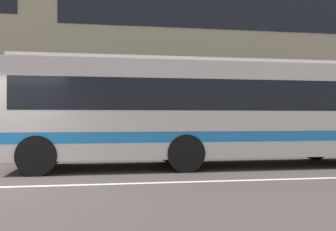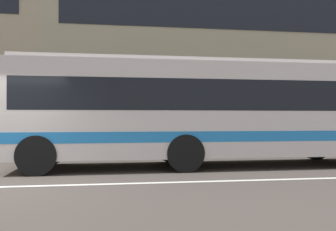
# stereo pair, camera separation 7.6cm
# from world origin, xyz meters

# --- Properties ---
(hedge_row_far) EXTENTS (14.07, 1.10, 0.80)m
(hedge_row_far) POSITION_xyz_m (3.88, 6.64, 0.40)
(hedge_row_far) COLOR #30632F
(hedge_row_far) RESTS_ON ground_plane
(apartment_block_right) EXTENTS (25.97, 8.31, 13.23)m
(apartment_block_right) POSITION_xyz_m (11.73, 15.72, 6.62)
(apartment_block_right) COLOR tan
(apartment_block_right) RESTS_ON ground_plane
(transit_bus) EXTENTS (10.86, 2.63, 3.08)m
(transit_bus) POSITION_xyz_m (5.05, 2.63, 1.70)
(transit_bus) COLOR beige
(transit_bus) RESTS_ON ground_plane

